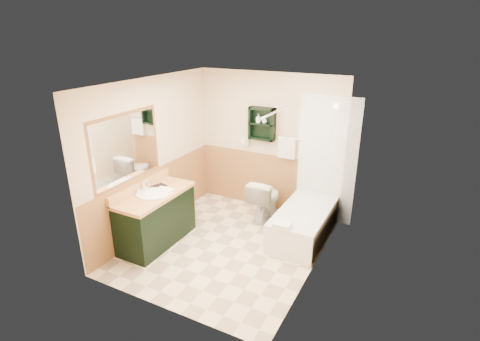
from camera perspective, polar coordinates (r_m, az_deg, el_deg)
name	(u,v)px	position (r m, az deg, el deg)	size (l,w,h in m)	color
floor	(227,246)	(5.72, -1.96, -11.37)	(3.00, 3.00, 0.00)	beige
back_wall	(269,143)	(6.47, 4.51, 4.22)	(2.60, 0.04, 2.40)	#FAE4C4
left_wall	(151,157)	(5.90, -13.36, 2.04)	(0.04, 3.00, 2.40)	#FAE4C4
right_wall	(319,189)	(4.72, 12.01, -2.75)	(0.04, 3.00, 2.40)	#FAE4C4
ceiling	(225,81)	(4.87, -2.32, 13.41)	(2.60, 3.00, 0.04)	white
wainscot_left	(157,199)	(6.14, -12.57, -4.19)	(2.98, 2.98, 1.00)	#AE7446
wainscot_back	(268,181)	(6.68, 4.23, -1.61)	(2.58, 2.58, 1.00)	#AE7446
mirror_frame	(126,148)	(5.40, -16.96, 3.25)	(1.30, 1.30, 1.00)	brown
mirror_glass	(126,148)	(5.40, -16.92, 3.25)	(1.20, 1.20, 0.90)	white
tile_right	(331,179)	(5.46, 13.68, -1.27)	(1.50, 1.50, 2.10)	white
tile_back	(327,161)	(6.17, 13.09, 1.42)	(0.95, 0.95, 2.10)	white
tile_accent	(336,120)	(5.20, 14.37, 7.45)	(1.50, 1.50, 0.10)	#13422D
wall_shelf	(262,124)	(6.32, 3.35, 7.12)	(0.45, 0.15, 0.55)	black
hair_dryer	(246,141)	(6.55, 0.98, 4.50)	(0.10, 0.24, 0.18)	white
towel_bar	(288,138)	(6.24, 7.26, 4.93)	(0.40, 0.06, 0.40)	white
curtain_rod	(284,108)	(5.39, 6.74, 9.50)	(0.03, 0.03, 1.60)	silver
shower_curtain	(286,161)	(5.78, 7.01, 1.51)	(1.05, 1.05, 1.70)	beige
vanity	(156,218)	(5.75, -12.66, -7.07)	(0.59, 1.27, 0.81)	black
bathtub	(304,223)	(5.92, 9.76, -7.84)	(0.71, 1.50, 0.47)	silver
toilet	(265,199)	(6.30, 3.86, -4.41)	(0.41, 0.74, 0.72)	silver
counter_towel	(164,191)	(5.58, -11.58, -3.06)	(0.25, 0.19, 0.04)	white
vanity_book	(154,179)	(5.78, -12.96, -1.23)	(0.17, 0.02, 0.23)	black
tub_towel	(282,225)	(5.26, 6.48, -8.22)	(0.23, 0.20, 0.07)	white
soap_bottle_a	(258,121)	(6.32, 2.82, 7.61)	(0.07, 0.15, 0.07)	silver
soap_bottle_b	(264,121)	(6.28, 3.75, 7.57)	(0.08, 0.11, 0.08)	silver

